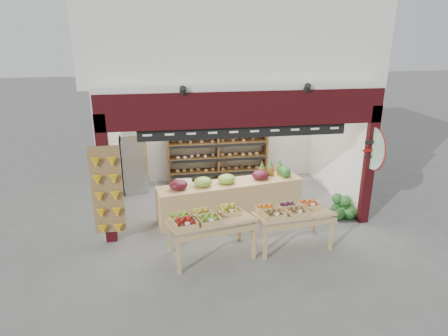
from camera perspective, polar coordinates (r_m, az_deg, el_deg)
ground at (r=9.66m, az=1.47°, el=-6.00°), size 60.00×60.00×0.00m
shop_structure at (r=10.33m, az=-0.03°, el=18.15°), size 6.36×5.12×5.40m
banana_board at (r=8.08m, az=-16.33°, el=-3.40°), size 0.60×0.15×1.80m
gift_sign at (r=8.94m, az=20.58°, el=2.63°), size 0.04×0.93×0.92m
back_shelving at (r=11.08m, az=-0.94°, el=3.56°), size 2.79×0.46×1.74m
refrigerator at (r=10.74m, az=-12.76°, el=0.75°), size 0.74×0.74×1.60m
cardboard_stack at (r=9.81m, az=-4.51°, el=-4.05°), size 0.98×0.71×0.68m
mid_counter at (r=9.17m, az=0.85°, el=-4.31°), size 3.39×1.22×1.05m
display_table_left at (r=7.49m, az=-2.70°, el=-7.34°), size 1.69×1.14×1.00m
display_table_right at (r=7.96m, az=9.30°, el=-6.18°), size 1.57×0.98×0.96m
watermelon_pile at (r=9.71m, az=16.73°, el=-5.60°), size 0.69×0.64×0.49m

